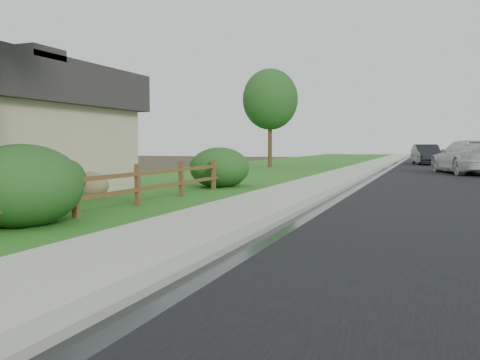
% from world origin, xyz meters
% --- Properties ---
extents(ground, '(120.00, 120.00, 0.00)m').
position_xyz_m(ground, '(0.00, 0.00, 0.00)').
color(ground, '#362B1D').
extents(road, '(8.00, 90.00, 0.02)m').
position_xyz_m(road, '(4.60, 35.00, 0.01)').
color(road, black).
rests_on(road, ground).
extents(curb, '(0.40, 90.00, 0.12)m').
position_xyz_m(curb, '(0.40, 35.00, 0.06)').
color(curb, gray).
rests_on(curb, ground).
extents(wet_gutter, '(0.50, 90.00, 0.00)m').
position_xyz_m(wet_gutter, '(0.75, 35.00, 0.02)').
color(wet_gutter, black).
rests_on(wet_gutter, road).
extents(sidewalk, '(2.20, 90.00, 0.10)m').
position_xyz_m(sidewalk, '(-0.90, 35.00, 0.05)').
color(sidewalk, '#A59F8F').
rests_on(sidewalk, ground).
extents(grass_strip, '(1.60, 90.00, 0.06)m').
position_xyz_m(grass_strip, '(-2.80, 35.00, 0.03)').
color(grass_strip, '#285718').
rests_on(grass_strip, ground).
extents(lawn_near, '(9.00, 90.00, 0.04)m').
position_xyz_m(lawn_near, '(-8.00, 35.00, 0.02)').
color(lawn_near, '#285718').
rests_on(lawn_near, ground).
extents(ranch_fence, '(0.12, 16.92, 1.10)m').
position_xyz_m(ranch_fence, '(-3.60, 6.40, 0.62)').
color(ranch_fence, '#532B1B').
rests_on(ranch_fence, ground).
extents(white_suv, '(4.11, 6.64, 1.80)m').
position_xyz_m(white_suv, '(5.22, 26.46, 0.92)').
color(white_suv, silver).
rests_on(white_suv, road).
extents(dark_car_mid, '(2.88, 5.46, 1.77)m').
position_xyz_m(dark_car_mid, '(6.48, 38.35, 0.90)').
color(dark_car_mid, black).
rests_on(dark_car_mid, road).
extents(dark_car_far, '(2.54, 5.07, 1.59)m').
position_xyz_m(dark_car_far, '(3.02, 39.24, 0.82)').
color(dark_car_far, black).
rests_on(dark_car_far, road).
extents(boulder, '(1.41, 1.19, 0.81)m').
position_xyz_m(boulder, '(-6.00, 8.81, 0.40)').
color(boulder, brown).
rests_on(boulder, ground).
extents(shrub_b, '(2.82, 2.82, 1.61)m').
position_xyz_m(shrub_b, '(-3.98, 4.11, 0.80)').
color(shrub_b, '#194619').
rests_on(shrub_b, ground).
extents(shrub_c, '(2.25, 2.25, 1.29)m').
position_xyz_m(shrub_c, '(-6.50, 7.89, 0.65)').
color(shrub_c, '#194619').
rests_on(shrub_c, ground).
extents(shrub_d, '(2.74, 2.74, 1.49)m').
position_xyz_m(shrub_d, '(-3.90, 13.64, 0.75)').
color(shrub_d, '#194619').
rests_on(shrub_d, ground).
extents(tree_mid_left, '(3.77, 3.77, 6.74)m').
position_xyz_m(tree_mid_left, '(-7.00, 29.89, 4.66)').
color(tree_mid_left, '#3B2618').
rests_on(tree_mid_left, ground).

